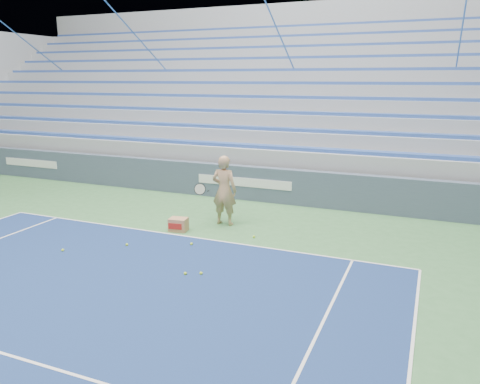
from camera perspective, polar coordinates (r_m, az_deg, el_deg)
name	(u,v)px	position (r m, az deg, el deg)	size (l,w,h in m)	color
sponsor_barrier	(245,183)	(15.09, 0.66, 1.14)	(30.00, 0.32, 1.10)	#3F4C60
bleachers	(296,114)	(20.20, 6.82, 9.43)	(31.00, 9.15, 7.30)	#989CA1
tennis_player	(224,190)	(12.40, -1.95, 0.20)	(0.95, 0.85, 1.88)	tan
ball_box	(178,225)	(12.16, -7.52, -3.95)	(0.50, 0.41, 0.34)	#AC7C53
tennis_ball_0	(63,250)	(11.44, -20.80, -6.64)	(0.07, 0.07, 0.07)	#BDEA2F
tennis_ball_1	(185,274)	(9.56, -6.68, -9.84)	(0.07, 0.07, 0.07)	#BDEA2F
tennis_ball_2	(201,273)	(9.54, -4.78, -9.85)	(0.07, 0.07, 0.07)	#BDEA2F
tennis_ball_3	(127,245)	(11.35, -13.64, -6.26)	(0.07, 0.07, 0.07)	#BDEA2F
tennis_ball_4	(191,244)	(11.15, -5.94, -6.31)	(0.07, 0.07, 0.07)	#BDEA2F
tennis_ball_5	(254,237)	(11.58, 1.71, -5.47)	(0.07, 0.07, 0.07)	#BDEA2F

